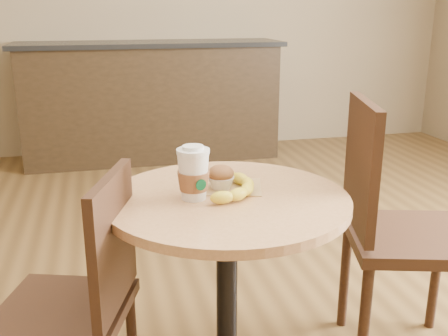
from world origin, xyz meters
name	(u,v)px	position (x,y,z in m)	size (l,w,h in m)	color
cafe_table	(227,251)	(-0.09, 0.01, 0.56)	(0.78, 0.78, 0.75)	black
chair_left	(81,299)	(-0.56, -0.05, 0.48)	(0.49, 0.49, 0.87)	#362013
chair_right	(392,223)	(0.56, 0.09, 0.56)	(0.55, 0.55, 1.01)	#362013
service_counter	(152,101)	(0.00, 3.18, 0.52)	(2.30, 0.65, 1.04)	black
kraft_bag	(225,187)	(-0.08, 0.09, 0.75)	(0.24, 0.18, 0.00)	#A3804F
coffee_cup	(193,175)	(-0.20, 0.01, 0.83)	(0.10, 0.10, 0.17)	silver
muffin	(221,177)	(-0.10, 0.08, 0.79)	(0.09, 0.09, 0.08)	silver
banana	(231,185)	(-0.07, 0.04, 0.77)	(0.19, 0.28, 0.04)	yellow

